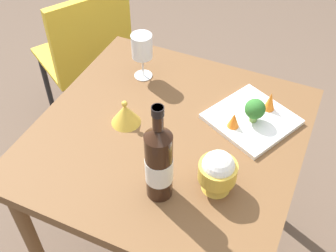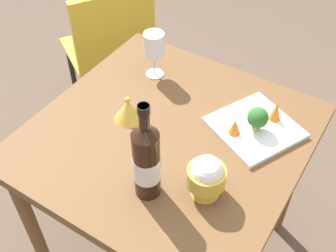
# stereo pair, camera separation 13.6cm
# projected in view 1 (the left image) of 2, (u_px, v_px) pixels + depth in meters

# --- Properties ---
(ground_plane) EXTENTS (8.00, 8.00, 0.00)m
(ground_plane) POSITION_uv_depth(u_px,v_px,m) (168.00, 247.00, 1.91)
(ground_plane) COLOR brown
(dining_table) EXTENTS (0.86, 0.86, 0.75)m
(dining_table) POSITION_uv_depth(u_px,v_px,m) (168.00, 151.00, 1.45)
(dining_table) COLOR brown
(dining_table) RESTS_ON ground_plane
(chair_by_wall) EXTENTS (0.55, 0.55, 0.85)m
(chair_by_wall) POSITION_uv_depth(u_px,v_px,m) (88.00, 51.00, 2.09)
(chair_by_wall) COLOR gold
(chair_by_wall) RESTS_ON ground_plane
(wine_bottle) EXTENTS (0.08, 0.08, 0.33)m
(wine_bottle) POSITION_uv_depth(u_px,v_px,m) (159.00, 163.00, 1.12)
(wine_bottle) COLOR black
(wine_bottle) RESTS_ON dining_table
(wine_glass) EXTENTS (0.08, 0.08, 0.18)m
(wine_glass) POSITION_uv_depth(u_px,v_px,m) (142.00, 47.00, 1.50)
(wine_glass) COLOR white
(wine_glass) RESTS_ON dining_table
(rice_bowl) EXTENTS (0.11, 0.11, 0.14)m
(rice_bowl) POSITION_uv_depth(u_px,v_px,m) (218.00, 171.00, 1.17)
(rice_bowl) COLOR gold
(rice_bowl) RESTS_ON dining_table
(rice_bowl_lid) EXTENTS (0.10, 0.10, 0.09)m
(rice_bowl_lid) POSITION_uv_depth(u_px,v_px,m) (125.00, 114.00, 1.39)
(rice_bowl_lid) COLOR gold
(rice_bowl_lid) RESTS_ON dining_table
(serving_plate) EXTENTS (0.33, 0.33, 0.02)m
(serving_plate) POSITION_uv_depth(u_px,v_px,m) (251.00, 119.00, 1.42)
(serving_plate) COLOR white
(serving_plate) RESTS_ON dining_table
(broccoli_floret) EXTENTS (0.07, 0.07, 0.09)m
(broccoli_floret) POSITION_uv_depth(u_px,v_px,m) (255.00, 109.00, 1.36)
(broccoli_floret) COLOR #729E4C
(broccoli_floret) RESTS_ON serving_plate
(carrot_garnish_left) EXTENTS (0.04, 0.04, 0.07)m
(carrot_garnish_left) POSITION_uv_depth(u_px,v_px,m) (270.00, 101.00, 1.42)
(carrot_garnish_left) COLOR orange
(carrot_garnish_left) RESTS_ON serving_plate
(carrot_garnish_right) EXTENTS (0.04, 0.04, 0.05)m
(carrot_garnish_right) POSITION_uv_depth(u_px,v_px,m) (234.00, 120.00, 1.36)
(carrot_garnish_right) COLOR orange
(carrot_garnish_right) RESTS_ON serving_plate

